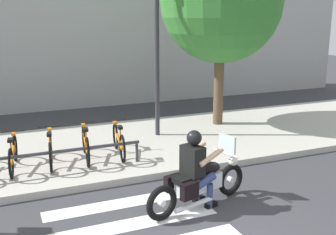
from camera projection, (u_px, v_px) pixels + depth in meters
sidewalk at (98, 149)px, 10.17m from camera, size 24.00×4.40×0.15m
crosswalk_stripe_4 at (136, 223)px, 6.71m from camera, size 2.80×0.40×0.01m
crosswalk_stripe_5 at (122, 203)px, 7.43m from camera, size 2.80×0.40×0.01m
motorcycle at (199, 183)px, 7.21m from camera, size 2.18×0.89×1.20m
rider at (196, 164)px, 7.08m from camera, size 0.72×0.65×1.42m
bicycle_1 at (13, 154)px, 8.59m from camera, size 0.48×1.63×0.74m
bicycle_2 at (50, 149)px, 8.87m from camera, size 0.48×1.61×0.77m
bicycle_3 at (86, 144)px, 9.15m from camera, size 0.48×1.63×0.79m
bicycle_4 at (119, 141)px, 9.44m from camera, size 0.48×1.64×0.76m
bike_rack at (54, 154)px, 8.36m from camera, size 3.64×0.07×0.49m
street_lamp at (157, 42)px, 10.56m from camera, size 0.28×0.28×4.33m
tree_near_rack at (221, 2)px, 11.45m from camera, size 3.44×3.44×5.39m
building_backdrop at (56, 10)px, 14.45m from camera, size 24.00×1.20×6.92m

